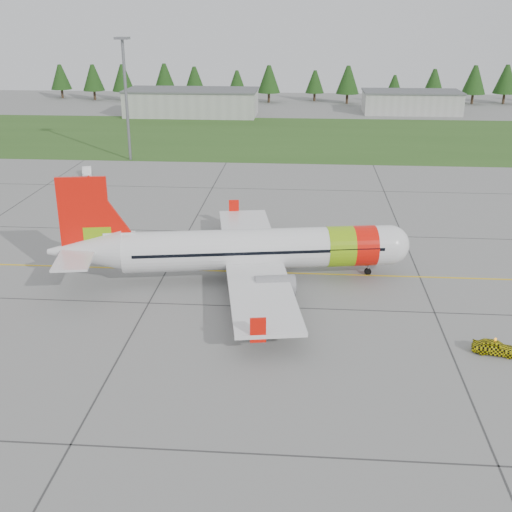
{
  "coord_description": "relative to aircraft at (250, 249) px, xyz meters",
  "views": [
    {
      "loc": [
        -1.47,
        -50.8,
        24.2
      ],
      "look_at": [
        -5.7,
        3.46,
        3.45
      ],
      "focal_mm": 45.0,
      "sensor_mm": 36.0,
      "label": 1
    }
  ],
  "objects": [
    {
      "name": "ground",
      "position": [
        6.53,
        -6.32,
        -3.01
      ],
      "size": [
        320.0,
        320.0,
        0.0
      ],
      "primitive_type": "plane",
      "color": "gray",
      "rests_on": "ground"
    },
    {
      "name": "grass_strip",
      "position": [
        6.53,
        75.68,
        -2.99
      ],
      "size": [
        320.0,
        50.0,
        0.03
      ],
      "primitive_type": "cube",
      "color": "#30561E",
      "rests_on": "ground"
    },
    {
      "name": "floodlight_mast",
      "position": [
        -25.47,
        51.68,
        6.99
      ],
      "size": [
        0.5,
        0.5,
        20.0
      ],
      "primitive_type": "cylinder",
      "color": "slate",
      "rests_on": "ground"
    },
    {
      "name": "treeline",
      "position": [
        6.53,
        131.68,
        1.99
      ],
      "size": [
        160.0,
        8.0,
        10.0
      ],
      "primitive_type": null,
      "color": "#1C3F14",
      "rests_on": "ground"
    },
    {
      "name": "hangar_east",
      "position": [
        31.53,
        111.68,
        -0.41
      ],
      "size": [
        24.0,
        12.0,
        5.2
      ],
      "primitive_type": "cube",
      "color": "#A8A8A3",
      "rests_on": "ground"
    },
    {
      "name": "aircraft",
      "position": [
        0.0,
        0.0,
        0.0
      ],
      "size": [
        34.25,
        31.94,
        10.43
      ],
      "rotation": [
        0.0,
        0.0,
        0.17
      ],
      "color": "silver",
      "rests_on": "ground"
    },
    {
      "name": "follow_me_car",
      "position": [
        19.69,
        -13.13,
        -1.38
      ],
      "size": [
        1.36,
        1.51,
        3.26
      ],
      "primitive_type": "imported",
      "rotation": [
        0.0,
        0.0,
        1.36
      ],
      "color": "#F9EE0D",
      "rests_on": "ground"
    },
    {
      "name": "hangar_west",
      "position": [
        -23.47,
        103.68,
        -0.01
      ],
      "size": [
        32.0,
        14.0,
        6.0
      ],
      "primitive_type": "cube",
      "color": "#A8A8A3",
      "rests_on": "ground"
    },
    {
      "name": "service_van",
      "position": [
        -29.42,
        40.09,
        -1.01
      ],
      "size": [
        1.73,
        1.68,
        3.99
      ],
      "primitive_type": "imported",
      "rotation": [
        0.0,
        0.0,
        0.31
      ],
      "color": "white",
      "rests_on": "ground"
    },
    {
      "name": "taxi_guideline",
      "position": [
        6.53,
        1.68,
        -3.0
      ],
      "size": [
        120.0,
        0.25,
        0.02
      ],
      "primitive_type": "cube",
      "color": "gold",
      "rests_on": "ground"
    }
  ]
}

